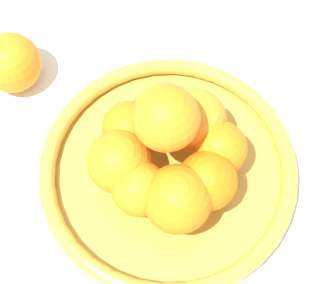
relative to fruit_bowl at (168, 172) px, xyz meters
The scene contains 4 objects.
ground_plane 0.02m from the fruit_bowl, ahead, with size 4.00×4.00×0.00m, color silver.
fruit_bowl is the anchor object (origin of this frame).
orange_pile 0.07m from the fruit_bowl, 109.37° to the right, with size 0.19×0.18×0.14m.
stray_orange 0.26m from the fruit_bowl, ahead, with size 0.08×0.08×0.08m, color orange.
Camera 1 is at (-0.17, 0.22, 0.69)m, focal length 60.00 mm.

